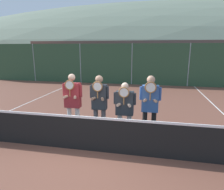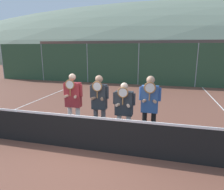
{
  "view_description": "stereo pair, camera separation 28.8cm",
  "coord_description": "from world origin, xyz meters",
  "px_view_note": "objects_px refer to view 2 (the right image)",
  "views": [
    {
      "loc": [
        1.49,
        -4.47,
        2.57
      ],
      "look_at": [
        0.39,
        0.94,
        1.28
      ],
      "focal_mm": 32.0,
      "sensor_mm": 36.0,
      "label": 1
    },
    {
      "loc": [
        1.77,
        -4.4,
        2.57
      ],
      "look_at": [
        0.39,
        0.94,
        1.28
      ],
      "focal_mm": 32.0,
      "sensor_mm": 36.0,
      "label": 2
    }
  ],
  "objects_px": {
    "player_center_right": "(124,108)",
    "player_leftmost": "(73,100)",
    "player_rightmost": "(150,104)",
    "player_center_left": "(99,102)",
    "car_left_of_center": "(124,67)",
    "car_far_left": "(73,66)",
    "car_center": "(183,68)"
  },
  "relations": [
    {
      "from": "car_far_left",
      "to": "player_leftmost",
      "type": "bearing_deg",
      "value": -64.65
    },
    {
      "from": "player_leftmost",
      "to": "player_center_right",
      "type": "xyz_separation_m",
      "value": [
        1.54,
        -0.13,
        -0.1
      ]
    },
    {
      "from": "car_far_left",
      "to": "car_center",
      "type": "relative_size",
      "value": 0.97
    },
    {
      "from": "player_center_left",
      "to": "player_center_right",
      "type": "relative_size",
      "value": 1.09
    },
    {
      "from": "player_leftmost",
      "to": "car_center",
      "type": "bearing_deg",
      "value": 71.77
    },
    {
      "from": "car_far_left",
      "to": "car_center",
      "type": "xyz_separation_m",
      "value": [
        9.98,
        -0.15,
        0.06
      ]
    },
    {
      "from": "player_leftmost",
      "to": "car_center",
      "type": "height_order",
      "value": "player_leftmost"
    },
    {
      "from": "player_center_left",
      "to": "player_rightmost",
      "type": "bearing_deg",
      "value": 0.62
    },
    {
      "from": "player_center_left",
      "to": "car_center",
      "type": "xyz_separation_m",
      "value": [
        3.26,
        12.32,
        -0.14
      ]
    },
    {
      "from": "car_far_left",
      "to": "car_left_of_center",
      "type": "relative_size",
      "value": 0.93
    },
    {
      "from": "car_left_of_center",
      "to": "car_center",
      "type": "bearing_deg",
      "value": -1.57
    },
    {
      "from": "player_center_right",
      "to": "car_center",
      "type": "distance_m",
      "value": 12.71
    },
    {
      "from": "player_center_right",
      "to": "car_far_left",
      "type": "distance_m",
      "value": 14.65
    },
    {
      "from": "player_center_left",
      "to": "player_rightmost",
      "type": "distance_m",
      "value": 1.41
    },
    {
      "from": "player_center_right",
      "to": "car_left_of_center",
      "type": "xyz_separation_m",
      "value": [
        -2.49,
        12.6,
        -0.06
      ]
    },
    {
      "from": "car_center",
      "to": "player_rightmost",
      "type": "bearing_deg",
      "value": -98.59
    },
    {
      "from": "player_center_left",
      "to": "player_center_right",
      "type": "distance_m",
      "value": 0.76
    },
    {
      "from": "player_leftmost",
      "to": "player_rightmost",
      "type": "height_order",
      "value": "player_rightmost"
    },
    {
      "from": "player_center_left",
      "to": "car_left_of_center",
      "type": "xyz_separation_m",
      "value": [
        -1.76,
        12.46,
        -0.15
      ]
    },
    {
      "from": "player_rightmost",
      "to": "car_left_of_center",
      "type": "relative_size",
      "value": 0.44
    },
    {
      "from": "player_rightmost",
      "to": "car_far_left",
      "type": "distance_m",
      "value": 14.87
    },
    {
      "from": "player_leftmost",
      "to": "car_left_of_center",
      "type": "xyz_separation_m",
      "value": [
        -0.96,
        12.47,
        -0.16
      ]
    },
    {
      "from": "car_far_left",
      "to": "car_left_of_center",
      "type": "bearing_deg",
      "value": -0.19
    },
    {
      "from": "player_leftmost",
      "to": "player_rightmost",
      "type": "relative_size",
      "value": 1.0
    },
    {
      "from": "player_center_left",
      "to": "car_center",
      "type": "height_order",
      "value": "car_center"
    },
    {
      "from": "car_far_left",
      "to": "player_rightmost",
      "type": "bearing_deg",
      "value": -56.91
    },
    {
      "from": "car_center",
      "to": "player_center_right",
      "type": "bearing_deg",
      "value": -101.45
    },
    {
      "from": "player_center_left",
      "to": "car_far_left",
      "type": "distance_m",
      "value": 14.17
    },
    {
      "from": "player_center_right",
      "to": "player_leftmost",
      "type": "bearing_deg",
      "value": 175.3
    },
    {
      "from": "player_leftmost",
      "to": "player_rightmost",
      "type": "xyz_separation_m",
      "value": [
        2.2,
        0.03,
        0.01
      ]
    },
    {
      "from": "player_rightmost",
      "to": "car_far_left",
      "type": "height_order",
      "value": "player_rightmost"
    },
    {
      "from": "car_far_left",
      "to": "car_center",
      "type": "bearing_deg",
      "value": -0.88
    }
  ]
}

